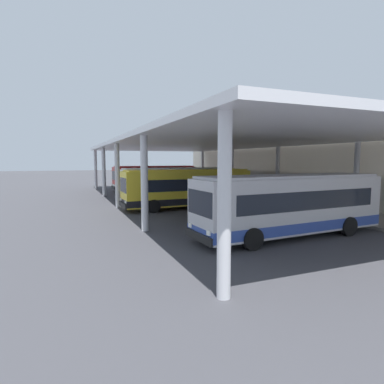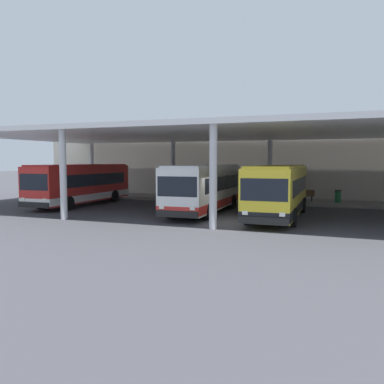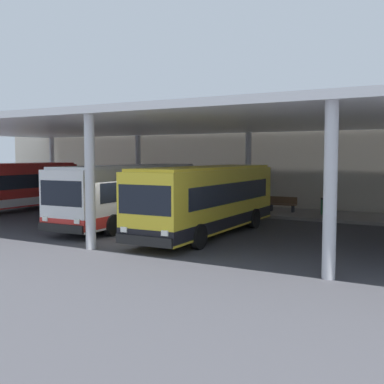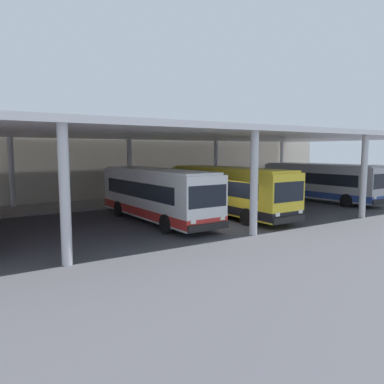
# 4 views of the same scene
# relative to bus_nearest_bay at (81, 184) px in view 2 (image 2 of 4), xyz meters

# --- Properties ---
(ground_plane) EXTENTS (200.00, 200.00, 0.00)m
(ground_plane) POSITION_rel_bus_nearest_bay_xyz_m (13.03, -4.27, -1.66)
(ground_plane) COLOR #3D3D42
(platform_kerb) EXTENTS (42.00, 4.50, 0.18)m
(platform_kerb) POSITION_rel_bus_nearest_bay_xyz_m (13.03, 7.48, -1.57)
(platform_kerb) COLOR gray
(platform_kerb) RESTS_ON ground
(station_building_facade) EXTENTS (48.00, 1.60, 6.77)m
(station_building_facade) POSITION_rel_bus_nearest_bay_xyz_m (13.03, 10.73, 1.73)
(station_building_facade) COLOR beige
(station_building_facade) RESTS_ON ground
(canopy_shelter) EXTENTS (40.00, 17.00, 5.55)m
(canopy_shelter) POSITION_rel_bus_nearest_bay_xyz_m (13.03, 1.23, 3.63)
(canopy_shelter) COLOR silver
(canopy_shelter) RESTS_ON ground
(bus_nearest_bay) EXTENTS (2.86, 10.57, 3.17)m
(bus_nearest_bay) POSITION_rel_bus_nearest_bay_xyz_m (0.00, 0.00, 0.00)
(bus_nearest_bay) COLOR red
(bus_nearest_bay) RESTS_ON ground
(bus_second_bay) EXTENTS (2.98, 10.61, 3.17)m
(bus_second_bay) POSITION_rel_bus_nearest_bay_xyz_m (10.54, -0.84, 0.00)
(bus_second_bay) COLOR white
(bus_second_bay) RESTS_ON ground
(bus_middle_bay) EXTENTS (2.86, 10.57, 3.17)m
(bus_middle_bay) POSITION_rel_bus_nearest_bay_xyz_m (15.50, -1.56, 0.00)
(bus_middle_bay) COLOR yellow
(bus_middle_bay) RESTS_ON ground
(bench_waiting) EXTENTS (1.80, 0.45, 0.92)m
(bench_waiting) POSITION_rel_bus_nearest_bay_xyz_m (16.05, 7.54, -0.99)
(bench_waiting) COLOR brown
(bench_waiting) RESTS_ON platform_kerb
(trash_bin) EXTENTS (0.52, 0.52, 0.98)m
(trash_bin) POSITION_rel_bus_nearest_bay_xyz_m (18.74, 7.34, -0.98)
(trash_bin) COLOR #236638
(trash_bin) RESTS_ON platform_kerb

